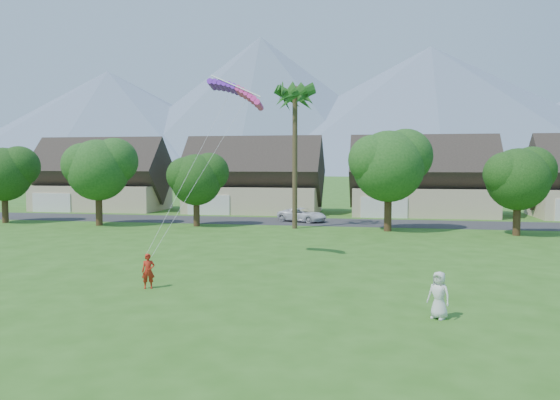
% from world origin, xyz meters
% --- Properties ---
extents(ground, '(500.00, 500.00, 0.00)m').
position_xyz_m(ground, '(0.00, 0.00, 0.00)').
color(ground, '#2D6019').
rests_on(ground, ground).
extents(street, '(90.00, 7.00, 0.01)m').
position_xyz_m(street, '(0.00, 34.00, 0.01)').
color(street, '#2D2D30').
rests_on(street, ground).
extents(kite_flyer, '(0.69, 0.58, 1.62)m').
position_xyz_m(kite_flyer, '(-5.24, 4.80, 0.81)').
color(kite_flyer, '#B52414').
rests_on(kite_flyer, ground).
extents(watcher, '(1.03, 0.94, 1.77)m').
position_xyz_m(watcher, '(7.41, 2.12, 0.89)').
color(watcher, silver).
rests_on(watcher, ground).
extents(parked_car, '(5.35, 4.06, 1.35)m').
position_xyz_m(parked_car, '(-2.10, 34.00, 0.68)').
color(parked_car, white).
rests_on(parked_car, ground).
extents(mountain_ridge, '(540.00, 240.00, 70.00)m').
position_xyz_m(mountain_ridge, '(10.40, 260.00, 29.07)').
color(mountain_ridge, slate).
rests_on(mountain_ridge, ground).
extents(houses_row, '(72.75, 8.19, 8.86)m').
position_xyz_m(houses_row, '(0.49, 42.99, 3.44)').
color(houses_row, beige).
rests_on(houses_row, ground).
extents(tree_row, '(62.27, 6.67, 8.45)m').
position_xyz_m(tree_row, '(-1.14, 27.92, 4.89)').
color(tree_row, '#47301C').
rests_on(tree_row, ground).
extents(fan_palm, '(3.00, 3.00, 13.80)m').
position_xyz_m(fan_palm, '(-2.00, 28.50, 11.80)').
color(fan_palm, '#4C3D26').
rests_on(fan_palm, ground).
extents(parafoil_kite, '(3.55, 1.23, 0.50)m').
position_xyz_m(parafoil_kite, '(-2.87, 12.21, 9.95)').
color(parafoil_kite, '#6A1BCA').
rests_on(parafoil_kite, ground).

